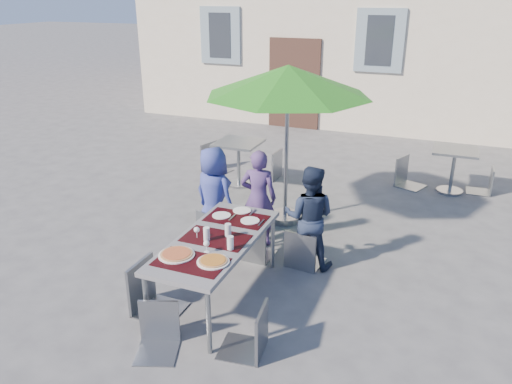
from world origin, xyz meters
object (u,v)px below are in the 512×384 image
at_px(chair_3, 147,258).
at_px(bg_chair_l_0, 213,140).
at_px(pizza_near_right, 213,261).
at_px(bg_chair_l_1, 409,154).
at_px(child_1, 258,198).
at_px(pizza_near_left, 177,254).
at_px(chair_5, 155,302).
at_px(cafe_table_1, 454,162).
at_px(chair_2, 304,226).
at_px(chair_4, 251,303).
at_px(child_0, 214,195).
at_px(chair_1, 254,220).
at_px(chair_0, 214,207).
at_px(bg_chair_r_1, 488,165).
at_px(cafe_table_0, 239,155).
at_px(bg_chair_r_0, 272,147).
at_px(dining_table, 216,243).
at_px(child_2, 309,217).
at_px(patio_umbrella, 288,82).

distance_m(chair_3, bg_chair_l_0, 4.59).
xyz_separation_m(pizza_near_right, bg_chair_l_1, (1.35, 4.95, -0.20)).
bearing_deg(child_1, chair_3, 62.52).
height_order(pizza_near_left, chair_5, chair_5).
bearing_deg(pizza_near_right, cafe_table_1, 66.75).
bearing_deg(chair_2, child_1, 152.92).
bearing_deg(chair_4, chair_5, -162.24).
height_order(child_1, chair_3, child_1).
height_order(child_0, chair_1, child_0).
bearing_deg(chair_0, chair_4, -54.42).
xyz_separation_m(chair_5, bg_chair_r_1, (3.01, 5.57, -0.01)).
xyz_separation_m(pizza_near_right, chair_0, (-0.74, 1.50, -0.16)).
bearing_deg(chair_4, cafe_table_1, 72.60).
relative_size(cafe_table_0, cafe_table_1, 1.04).
relative_size(chair_0, bg_chair_r_1, 1.20).
height_order(cafe_table_0, bg_chair_r_0, bg_chair_r_0).
height_order(chair_4, bg_chair_r_0, bg_chair_r_0).
xyz_separation_m(child_0, chair_0, (0.13, -0.25, -0.06)).
xyz_separation_m(chair_4, chair_5, (-0.86, -0.28, -0.04)).
distance_m(chair_1, bg_chair_l_0, 3.57).
xyz_separation_m(child_1, cafe_table_1, (2.37, 3.00, -0.13)).
bearing_deg(chair_2, bg_chair_l_0, 132.99).
distance_m(pizza_near_left, chair_3, 0.41).
bearing_deg(bg_chair_r_0, chair_4, -71.96).
height_order(dining_table, chair_3, chair_3).
xyz_separation_m(pizza_near_left, pizza_near_right, (0.40, 0.02, -0.00)).
relative_size(pizza_near_right, chair_1, 0.34).
bearing_deg(child_1, chair_1, 91.86).
xyz_separation_m(child_2, chair_5, (-0.88, -2.08, -0.14)).
distance_m(chair_1, chair_4, 1.80).
bearing_deg(patio_umbrella, chair_2, -62.02).
bearing_deg(bg_chair_r_0, bg_chair_r_1, 10.47).
relative_size(child_0, chair_4, 1.43).
height_order(child_1, bg_chair_l_0, child_1).
bearing_deg(chair_2, child_0, 169.51).
height_order(dining_table, cafe_table_1, cafe_table_1).
distance_m(chair_4, bg_chair_l_0, 5.35).
bearing_deg(bg_chair_l_0, pizza_near_left, -67.68).
relative_size(pizza_near_right, cafe_table_0, 0.40).
bearing_deg(child_0, dining_table, 135.58).
bearing_deg(dining_table, chair_1, 87.46).
bearing_deg(pizza_near_left, bg_chair_l_0, 112.32).
bearing_deg(pizza_near_right, chair_1, 96.44).
relative_size(chair_0, chair_3, 0.98).
bearing_deg(chair_0, child_1, 39.94).
xyz_separation_m(child_0, chair_5, (0.50, -2.25, -0.16)).
bearing_deg(bg_chair_l_0, chair_3, -71.92).
bearing_deg(bg_chair_r_1, chair_4, -112.07).
bearing_deg(cafe_table_0, dining_table, -70.07).
bearing_deg(child_2, dining_table, 51.02).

